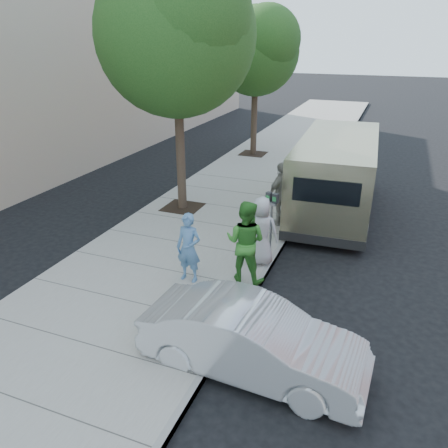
# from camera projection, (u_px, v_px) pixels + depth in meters

# --- Properties ---
(ground) EXTENTS (120.00, 120.00, 0.00)m
(ground) POSITION_uv_depth(u_px,v_px,m) (220.00, 254.00, 11.69)
(ground) COLOR black
(ground) RESTS_ON ground
(sidewalk) EXTENTS (5.00, 60.00, 0.15)m
(sidewalk) POSITION_uv_depth(u_px,v_px,m) (186.00, 245.00, 11.99)
(sidewalk) COLOR gray
(sidewalk) RESTS_ON ground
(curb_face) EXTENTS (0.12, 60.00, 0.16)m
(curb_face) POSITION_uv_depth(u_px,v_px,m) (272.00, 261.00, 11.18)
(curb_face) COLOR gray
(curb_face) RESTS_ON ground
(tree_near) EXTENTS (4.62, 4.60, 7.53)m
(tree_near) POSITION_uv_depth(u_px,v_px,m) (177.00, 29.00, 12.28)
(tree_near) COLOR black
(tree_near) RESTS_ON sidewalk
(tree_far) EXTENTS (3.92, 3.80, 6.49)m
(tree_far) POSITION_uv_depth(u_px,v_px,m) (257.00, 47.00, 19.03)
(tree_far) COLOR black
(tree_far) RESTS_ON sidewalk
(parking_meter) EXTENTS (0.35, 0.20, 1.61)m
(parking_meter) POSITION_uv_depth(u_px,v_px,m) (272.00, 209.00, 11.10)
(parking_meter) COLOR gray
(parking_meter) RESTS_ON sidewalk
(van) EXTENTS (2.55, 6.79, 2.48)m
(van) POSITION_uv_depth(u_px,v_px,m) (336.00, 174.00, 13.96)
(van) COLOR tan
(van) RESTS_ON ground
(sedan) EXTENTS (3.96, 1.54, 1.28)m
(sedan) POSITION_uv_depth(u_px,v_px,m) (253.00, 340.00, 7.40)
(sedan) COLOR silver
(sedan) RESTS_ON ground
(person_officer) EXTENTS (0.61, 0.42, 1.64)m
(person_officer) POSITION_uv_depth(u_px,v_px,m) (189.00, 248.00, 9.87)
(person_officer) COLOR #4F7BA9
(person_officer) RESTS_ON sidewalk
(person_green_shirt) EXTENTS (0.97, 0.77, 1.94)m
(person_green_shirt) POSITION_uv_depth(u_px,v_px,m) (246.00, 242.00, 9.82)
(person_green_shirt) COLOR #34812A
(person_green_shirt) RESTS_ON sidewalk
(person_gray_shirt) EXTENTS (0.90, 0.64, 1.72)m
(person_gray_shirt) POSITION_uv_depth(u_px,v_px,m) (261.00, 231.00, 10.62)
(person_gray_shirt) COLOR #AFB0B2
(person_gray_shirt) RESTS_ON sidewalk
(person_striped_polo) EXTENTS (0.96, 1.20, 1.90)m
(person_striped_polo) POSITION_uv_depth(u_px,v_px,m) (282.00, 194.00, 12.83)
(person_striped_polo) COLOR gray
(person_striped_polo) RESTS_ON sidewalk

